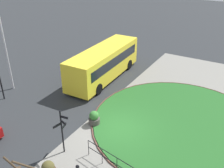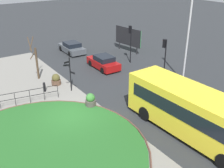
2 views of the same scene
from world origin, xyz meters
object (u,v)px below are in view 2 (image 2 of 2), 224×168
object	(u,v)px
bollard_foreground	(44,87)
car_far_lane	(72,48)
planter_near_signpost	(91,101)
lamppost_tall	(188,33)
street_tree_bare	(36,60)
bus_yellow	(194,113)
traffic_light_near	(130,36)
planter_kerbside	(56,80)
signpost_directional	(70,72)
car_near_lane	(103,62)
billboard_left	(128,37)
traffic_light_far	(165,50)

from	to	relation	value
bollard_foreground	car_far_lane	bearing A→B (deg)	141.22
planter_near_signpost	lamppost_tall	bearing A→B (deg)	85.51
street_tree_bare	bollard_foreground	bearing A→B (deg)	-9.60
bus_yellow	car_far_lane	world-z (taller)	bus_yellow
planter_near_signpost	street_tree_bare	size ratio (longest dim) A/B	0.27
traffic_light_near	planter_kerbside	xyz separation A→B (m)	(0.96, -9.06, -2.46)
traffic_light_near	bus_yellow	bearing A→B (deg)	168.36
signpost_directional	bollard_foreground	world-z (taller)	signpost_directional
bollard_foreground	car_near_lane	world-z (taller)	car_near_lane
bus_yellow	street_tree_bare	world-z (taller)	street_tree_bare
traffic_light_near	lamppost_tall	xyz separation A→B (m)	(6.88, 0.84, 1.62)
signpost_directional	planter_near_signpost	bearing A→B (deg)	0.54
billboard_left	bus_yellow	bearing A→B (deg)	-31.89
bollard_foreground	billboard_left	bearing A→B (deg)	111.37
bollard_foreground	traffic_light_far	distance (m)	11.22
car_far_lane	planter_near_signpost	size ratio (longest dim) A/B	3.87
bollard_foreground	bus_yellow	xyz separation A→B (m)	(11.23, 5.40, 1.17)
traffic_light_near	traffic_light_far	bearing A→B (deg)	-170.18
billboard_left	planter_near_signpost	world-z (taller)	billboard_left
traffic_light_far	billboard_left	world-z (taller)	traffic_light_far
bus_yellow	planter_kerbside	bearing A→B (deg)	-163.39
bollard_foreground	street_tree_bare	bearing A→B (deg)	170.40
car_near_lane	car_far_lane	xyz separation A→B (m)	(-6.60, -0.33, -0.03)
billboard_left	bollard_foreground	bearing A→B (deg)	-76.44
signpost_directional	planter_near_signpost	xyz separation A→B (m)	(3.28, 0.03, -1.24)
car_far_lane	traffic_light_far	world-z (taller)	traffic_light_far
bollard_foreground	car_near_lane	size ratio (longest dim) A/B	0.21
traffic_light_near	planter_near_signpost	size ratio (longest dim) A/B	3.70
car_far_lane	planter_near_signpost	bearing A→B (deg)	160.68
planter_kerbside	lamppost_tall	bearing A→B (deg)	59.14
lamppost_tall	billboard_left	xyz separation A→B (m)	(-10.08, 1.33, -2.71)
car_near_lane	planter_near_signpost	world-z (taller)	car_near_lane
bollard_foreground	planter_near_signpost	distance (m)	4.82
signpost_directional	planter_near_signpost	world-z (taller)	signpost_directional
lamppost_tall	traffic_light_near	bearing A→B (deg)	-173.01
signpost_directional	street_tree_bare	bearing A→B (deg)	-161.24
bus_yellow	car_near_lane	xyz separation A→B (m)	(-13.06, 1.70, -0.97)
bus_yellow	street_tree_bare	xyz separation A→B (m)	(-14.23, -4.89, 0.21)
bus_yellow	lamppost_tall	bearing A→B (deg)	134.08
bus_yellow	car_near_lane	distance (m)	13.20
signpost_directional	planter_kerbside	world-z (taller)	signpost_directional
car_near_lane	street_tree_bare	distance (m)	6.80
street_tree_bare	signpost_directional	bearing A→B (deg)	18.76
car_near_lane	billboard_left	xyz separation A→B (m)	(-3.12, 5.52, 1.18)
planter_near_signpost	planter_kerbside	size ratio (longest dim) A/B	1.05
bus_yellow	lamppost_tall	world-z (taller)	lamppost_tall
bus_yellow	traffic_light_far	size ratio (longest dim) A/B	2.62
car_far_lane	lamppost_tall	size ratio (longest dim) A/B	0.49
signpost_directional	billboard_left	bearing A→B (deg)	119.52
traffic_light_far	planter_near_signpost	world-z (taller)	traffic_light_far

